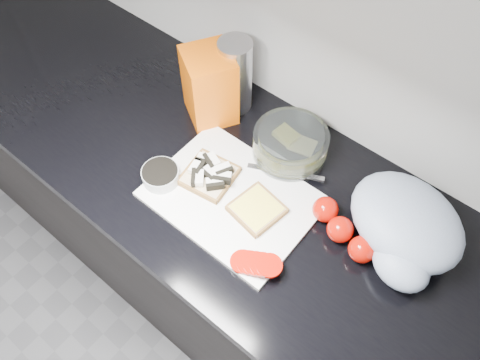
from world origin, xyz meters
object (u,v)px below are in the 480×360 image
(bread_bag, at_px, (210,86))
(steel_canister, at_px, (235,76))
(cutting_board, at_px, (232,198))
(glass_bowl, at_px, (290,145))

(bread_bag, bearing_deg, steel_canister, 95.90)
(steel_canister, bearing_deg, bread_bag, -114.86)
(bread_bag, bearing_deg, cutting_board, -7.89)
(bread_bag, relative_size, steel_canister, 0.95)
(glass_bowl, height_order, bread_bag, bread_bag)
(glass_bowl, relative_size, steel_canister, 0.89)
(glass_bowl, xyz_separation_m, bread_bag, (-0.26, -0.02, 0.06))
(cutting_board, bearing_deg, steel_canister, 128.13)
(cutting_board, relative_size, glass_bowl, 2.04)
(cutting_board, distance_m, glass_bowl, 0.21)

